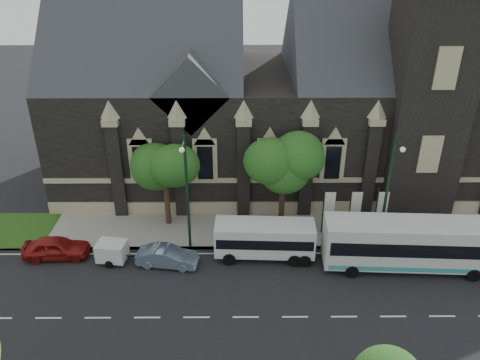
{
  "coord_description": "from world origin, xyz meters",
  "views": [
    {
      "loc": [
        -0.49,
        -21.87,
        20.75
      ],
      "look_at": [
        -0.31,
        6.0,
        6.3
      ],
      "focal_mm": 35.65,
      "sensor_mm": 36.0,
      "label": 1
    }
  ],
  "objects_px": {
    "banner_flag_center": "(354,207)",
    "sedan": "(167,257)",
    "street_lamp_mid": "(187,188)",
    "shuttle_bus": "(265,238)",
    "banner_flag_left": "(327,208)",
    "tree_walk_right": "(286,157)",
    "tour_coach": "(416,244)",
    "box_trailer": "(112,251)",
    "car_far_red": "(56,248)",
    "tree_walk_left": "(167,158)",
    "street_lamp_near": "(389,188)",
    "banner_flag_right": "(380,207)"
  },
  "relations": [
    {
      "from": "banner_flag_center",
      "to": "sedan",
      "type": "xyz_separation_m",
      "value": [
        -13.68,
        -3.8,
        -1.68
      ]
    },
    {
      "from": "street_lamp_mid",
      "to": "shuttle_bus",
      "type": "height_order",
      "value": "street_lamp_mid"
    },
    {
      "from": "banner_flag_left",
      "to": "banner_flag_center",
      "type": "bearing_deg",
      "value": 0.0
    },
    {
      "from": "banner_flag_center",
      "to": "sedan",
      "type": "relative_size",
      "value": 0.94
    },
    {
      "from": "tree_walk_right",
      "to": "tour_coach",
      "type": "distance_m",
      "value": 10.99
    },
    {
      "from": "box_trailer",
      "to": "street_lamp_mid",
      "type": "bearing_deg",
      "value": 23.14
    },
    {
      "from": "tree_walk_right",
      "to": "car_far_red",
      "type": "xyz_separation_m",
      "value": [
        -16.68,
        -4.51,
        -5.03
      ]
    },
    {
      "from": "tree_walk_left",
      "to": "street_lamp_mid",
      "type": "height_order",
      "value": "street_lamp_mid"
    },
    {
      "from": "tree_walk_left",
      "to": "tree_walk_right",
      "type": "bearing_deg",
      "value": 0.06
    },
    {
      "from": "banner_flag_left",
      "to": "banner_flag_center",
      "type": "relative_size",
      "value": 1.0
    },
    {
      "from": "street_lamp_mid",
      "to": "shuttle_bus",
      "type": "bearing_deg",
      "value": -9.31
    },
    {
      "from": "tree_walk_right",
      "to": "tree_walk_left",
      "type": "height_order",
      "value": "tree_walk_right"
    },
    {
      "from": "street_lamp_mid",
      "to": "car_far_red",
      "type": "height_order",
      "value": "street_lamp_mid"
    },
    {
      "from": "tree_walk_left",
      "to": "shuttle_bus",
      "type": "height_order",
      "value": "tree_walk_left"
    },
    {
      "from": "street_lamp_near",
      "to": "banner_flag_right",
      "type": "bearing_deg",
      "value": 81.44
    },
    {
      "from": "banner_flag_left",
      "to": "shuttle_bus",
      "type": "bearing_deg",
      "value": -149.89
    },
    {
      "from": "car_far_red",
      "to": "banner_flag_right",
      "type": "bearing_deg",
      "value": -85.83
    },
    {
      "from": "tree_walk_left",
      "to": "street_lamp_mid",
      "type": "distance_m",
      "value": 4.08
    },
    {
      "from": "banner_flag_right",
      "to": "sedan",
      "type": "relative_size",
      "value": 0.94
    },
    {
      "from": "tree_walk_right",
      "to": "tour_coach",
      "type": "bearing_deg",
      "value": -34.82
    },
    {
      "from": "sedan",
      "to": "banner_flag_right",
      "type": "bearing_deg",
      "value": -68.6
    },
    {
      "from": "banner_flag_left",
      "to": "sedan",
      "type": "distance_m",
      "value": 12.4
    },
    {
      "from": "street_lamp_mid",
      "to": "banner_flag_right",
      "type": "height_order",
      "value": "street_lamp_mid"
    },
    {
      "from": "tree_walk_right",
      "to": "shuttle_bus",
      "type": "distance_m",
      "value": 6.44
    },
    {
      "from": "street_lamp_mid",
      "to": "banner_flag_left",
      "type": "bearing_deg",
      "value": 10.5
    },
    {
      "from": "tour_coach",
      "to": "car_far_red",
      "type": "xyz_separation_m",
      "value": [
        -25.13,
        1.37,
        -1.18
      ]
    },
    {
      "from": "street_lamp_mid",
      "to": "street_lamp_near",
      "type": "bearing_deg",
      "value": 0.0
    },
    {
      "from": "banner_flag_center",
      "to": "car_far_red",
      "type": "relative_size",
      "value": 0.86
    },
    {
      "from": "tree_walk_left",
      "to": "banner_flag_left",
      "type": "xyz_separation_m",
      "value": [
        12.08,
        -1.7,
        -3.35
      ]
    },
    {
      "from": "tree_walk_right",
      "to": "car_far_red",
      "type": "relative_size",
      "value": 1.68
    },
    {
      "from": "banner_flag_center",
      "to": "shuttle_bus",
      "type": "relative_size",
      "value": 0.56
    },
    {
      "from": "tour_coach",
      "to": "banner_flag_right",
      "type": "bearing_deg",
      "value": 111.31
    },
    {
      "from": "tour_coach",
      "to": "car_far_red",
      "type": "bearing_deg",
      "value": 179.92
    },
    {
      "from": "tree_walk_right",
      "to": "car_far_red",
      "type": "distance_m",
      "value": 17.99
    },
    {
      "from": "tree_walk_left",
      "to": "box_trailer",
      "type": "distance_m",
      "value": 7.85
    },
    {
      "from": "shuttle_bus",
      "to": "sedan",
      "type": "xyz_separation_m",
      "value": [
        -6.85,
        -1.0,
        -0.87
      ]
    },
    {
      "from": "banner_flag_left",
      "to": "car_far_red",
      "type": "xyz_separation_m",
      "value": [
        -19.75,
        -2.8,
        -1.59
      ]
    },
    {
      "from": "tree_walk_left",
      "to": "car_far_red",
      "type": "xyz_separation_m",
      "value": [
        -7.67,
        -4.5,
        -4.94
      ]
    },
    {
      "from": "tree_walk_left",
      "to": "shuttle_bus",
      "type": "relative_size",
      "value": 1.07
    },
    {
      "from": "banner_flag_center",
      "to": "tour_coach",
      "type": "distance_m",
      "value": 5.38
    },
    {
      "from": "banner_flag_center",
      "to": "banner_flag_right",
      "type": "distance_m",
      "value": 2.0
    },
    {
      "from": "tree_walk_right",
      "to": "banner_flag_right",
      "type": "height_order",
      "value": "tree_walk_right"
    },
    {
      "from": "banner_flag_center",
      "to": "shuttle_bus",
      "type": "height_order",
      "value": "banner_flag_center"
    },
    {
      "from": "shuttle_bus",
      "to": "tour_coach",
      "type": "bearing_deg",
      "value": -5.01
    },
    {
      "from": "banner_flag_left",
      "to": "box_trailer",
      "type": "bearing_deg",
      "value": -167.87
    },
    {
      "from": "sedan",
      "to": "car_far_red",
      "type": "height_order",
      "value": "car_far_red"
    },
    {
      "from": "tree_walk_right",
      "to": "shuttle_bus",
      "type": "height_order",
      "value": "tree_walk_right"
    },
    {
      "from": "banner_flag_center",
      "to": "tour_coach",
      "type": "bearing_deg",
      "value": -50.98
    },
    {
      "from": "tour_coach",
      "to": "box_trailer",
      "type": "distance_m",
      "value": 21.04
    },
    {
      "from": "banner_flag_right",
      "to": "tour_coach",
      "type": "relative_size",
      "value": 0.32
    }
  ]
}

